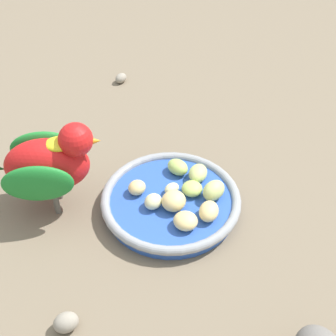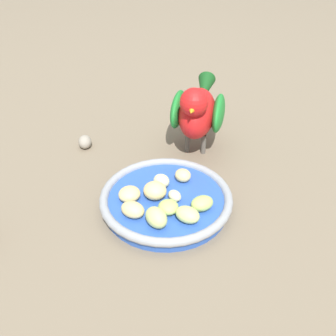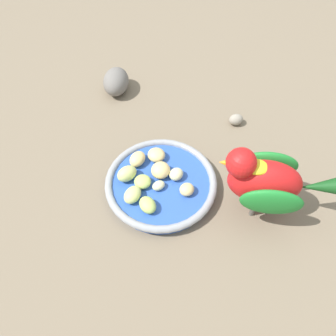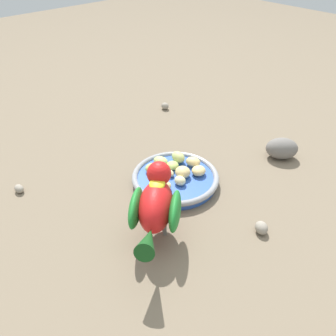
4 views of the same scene
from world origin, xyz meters
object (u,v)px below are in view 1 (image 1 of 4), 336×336
Objects in this scene: apple_piece_7 at (209,211)px; apple_piece_8 at (185,221)px; apple_piece_3 at (178,167)px; apple_piece_4 at (174,201)px; pebble_2 at (66,322)px; pebble_0 at (121,78)px; parrot at (44,163)px; apple_piece_0 at (192,189)px; apple_piece_9 at (197,173)px; apple_piece_5 at (214,190)px; feeding_bowl at (171,202)px; apple_piece_6 at (153,201)px; apple_piece_2 at (172,189)px; apple_piece_1 at (139,186)px.

apple_piece_7 reaches higher than apple_piece_8.
apple_piece_8 is at bearing 41.84° from apple_piece_3.
pebble_2 is (0.23, 0.01, -0.02)m from apple_piece_4.
parrot is at bearing 24.12° from pebble_0.
apple_piece_9 is at bearing -156.71° from apple_piece_0.
pebble_0 is (-0.17, -0.31, -0.02)m from apple_piece_9.
pebble_2 is at bearing 3.03° from apple_piece_9.
apple_piece_0 is at bearing -68.34° from apple_piece_5.
feeding_bowl is at bearing -129.47° from apple_piece_4.
apple_piece_6 is (0.08, 0.02, -0.00)m from apple_piece_3.
apple_piece_4 reaches higher than apple_piece_2.
apple_piece_4 is at bearing 41.94° from apple_piece_2.
apple_piece_0 is 0.88× the size of apple_piece_3.
apple_piece_6 is 0.75× the size of apple_piece_7.
feeding_bowl is 5.71× the size of apple_piece_4.
feeding_bowl is 5.56× the size of apple_piece_9.
pebble_0 is 0.86× the size of pebble_2.
apple_piece_4 is (0.01, 0.01, 0.02)m from feeding_bowl.
apple_piece_3 is (-0.07, 0.02, 0.00)m from apple_piece_1.
apple_piece_0 is at bearing 152.99° from apple_piece_6.
apple_piece_5 is 0.40m from pebble_0.
apple_piece_2 is (-0.03, 0.04, -0.00)m from apple_piece_1.
apple_piece_1 is 0.35m from pebble_0.
apple_piece_4 is 0.40m from pebble_0.
apple_piece_5 is (-0.05, 0.04, 0.00)m from apple_piece_4.
apple_piece_4 is (0.07, 0.04, 0.00)m from apple_piece_3.
apple_piece_9 is at bearing 144.94° from apple_piece_1.
apple_piece_2 is 0.26m from pebble_2.
feeding_bowl is at bearing 157.68° from apple_piece_6.
apple_piece_6 is 0.74× the size of apple_piece_9.
apple_piece_5 is 1.12× the size of apple_piece_8.
pebble_0 is at bearing 73.08° from parrot.
apple_piece_0 is 0.07m from apple_piece_6.
pebble_2 is (0.26, 0.03, -0.02)m from apple_piece_2.
pebble_0 is at bearing -117.94° from apple_piece_5.
apple_piece_1 is at bearing -73.48° from feeding_bowl.
apple_piece_8 is at bearing 53.52° from pebble_0.
apple_piece_1 is 0.89× the size of pebble_2.
parrot is at bearing -61.39° from apple_piece_6.
pebble_0 is (-0.26, -0.29, -0.02)m from apple_piece_6.
apple_piece_0 is at bearing -118.33° from apple_piece_7.
parrot is at bearing -60.48° from apple_piece_4.
apple_piece_4 is 0.05m from apple_piece_7.
apple_piece_2 is at bearing -138.06° from apple_piece_4.
apple_piece_3 is 0.92× the size of apple_piece_5.
apple_piece_0 is 0.05m from apple_piece_7.
pebble_2 is at bearing 17.21° from apple_piece_1.
pebble_0 is (-0.19, -0.35, -0.03)m from apple_piece_5.
apple_piece_1 is 0.12m from apple_piece_5.
apple_piece_2 is 0.06m from apple_piece_5.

